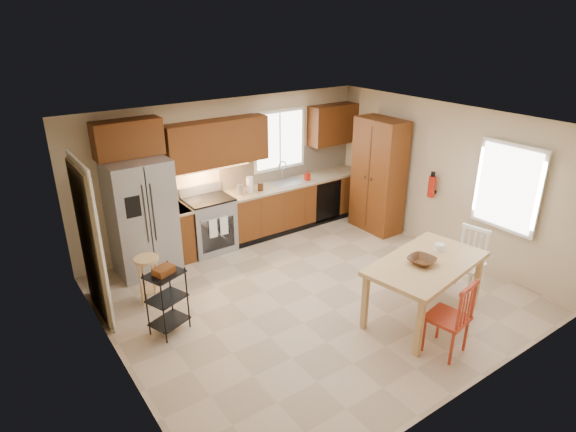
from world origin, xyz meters
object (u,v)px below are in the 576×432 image
(soap_bottle, at_px, (308,175))
(fire_extinguisher, at_px, (432,187))
(refrigerator, at_px, (142,217))
(utility_cart, at_px, (167,301))
(dining_table, at_px, (423,290))
(table_jar, at_px, (439,249))
(table_bowl, at_px, (421,264))
(bar_stool, at_px, (149,280))
(pantry, at_px, (378,176))
(chair_red, at_px, (448,316))
(range_stove, at_px, (210,225))
(chair_white, at_px, (465,263))

(soap_bottle, distance_m, fire_extinguisher, 2.27)
(refrigerator, xyz_separation_m, utility_cart, (-0.35, -1.75, -0.47))
(soap_bottle, bearing_deg, dining_table, -100.30)
(refrigerator, distance_m, fire_extinguisher, 4.76)
(fire_extinguisher, bearing_deg, utility_cart, 177.28)
(table_jar, height_order, utility_cart, table_jar)
(dining_table, height_order, table_bowl, table_bowl)
(soap_bottle, xyz_separation_m, table_jar, (-0.24, -3.26, -0.13))
(refrigerator, distance_m, bar_stool, 1.14)
(soap_bottle, xyz_separation_m, pantry, (0.95, -0.90, 0.05))
(soap_bottle, bearing_deg, chair_red, -103.47)
(dining_table, xyz_separation_m, table_jar, (0.37, 0.11, 0.45))
(dining_table, distance_m, utility_cart, 3.34)
(refrigerator, bearing_deg, table_jar, -48.20)
(chair_red, bearing_deg, range_stove, 94.36)
(soap_bottle, relative_size, table_bowl, 0.56)
(chair_white, bearing_deg, table_jar, 74.34)
(chair_red, relative_size, table_jar, 6.39)
(refrigerator, height_order, table_jar, refrigerator)
(soap_bottle, distance_m, bar_stool, 3.66)
(range_stove, xyz_separation_m, soap_bottle, (2.03, -0.08, 0.54))
(utility_cart, bearing_deg, fire_extinguisher, -23.59)
(refrigerator, distance_m, soap_bottle, 3.18)
(dining_table, bearing_deg, table_bowl, 169.75)
(refrigerator, height_order, soap_bottle, refrigerator)
(soap_bottle, xyz_separation_m, chair_white, (0.34, -3.31, -0.50))
(chair_red, xyz_separation_m, table_bowl, (0.24, 0.65, 0.34))
(range_stove, distance_m, chair_white, 4.14)
(fire_extinguisher, height_order, dining_table, fire_extinguisher)
(pantry, relative_size, chair_white, 2.13)
(refrigerator, relative_size, soap_bottle, 9.53)
(refrigerator, relative_size, chair_red, 1.84)
(table_jar, relative_size, bar_stool, 0.22)
(table_bowl, height_order, bar_stool, table_bowl)
(bar_stool, bearing_deg, table_bowl, -62.52)
(pantry, distance_m, chair_white, 2.55)
(refrigerator, height_order, dining_table, refrigerator)
(refrigerator, bearing_deg, chair_white, -43.50)
(utility_cart, bearing_deg, range_stove, 29.59)
(soap_bottle, relative_size, dining_table, 0.11)
(refrigerator, relative_size, range_stove, 1.98)
(soap_bottle, xyz_separation_m, dining_table, (-0.61, -3.36, -0.59))
(refrigerator, distance_m, table_bowl, 4.19)
(range_stove, bearing_deg, fire_extinguisher, -32.62)
(chair_white, bearing_deg, pantry, -24.46)
(refrigerator, bearing_deg, dining_table, -52.84)
(refrigerator, bearing_deg, soap_bottle, -0.45)
(table_bowl, bearing_deg, soap_bottle, 77.98)
(soap_bottle, height_order, table_bowl, soap_bottle)
(soap_bottle, relative_size, pantry, 0.09)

